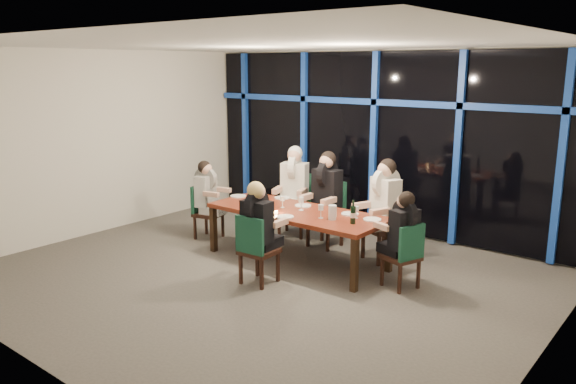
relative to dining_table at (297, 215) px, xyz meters
name	(u,v)px	position (x,y,z in m)	size (l,w,h in m)	color
room	(258,124)	(0.00, -0.80, 1.34)	(7.04, 7.00, 3.02)	#59554F
window_wall	(376,139)	(0.01, 2.13, 0.87)	(6.86, 0.43, 2.94)	black
dining_table	(297,215)	(0.00, 0.00, 0.00)	(2.60, 1.00, 0.75)	maroon
chair_far_left	(296,201)	(-0.84, 1.05, -0.12)	(0.60, 0.60, 1.01)	black
chair_far_mid	(328,210)	(-0.07, 0.90, -0.12)	(0.47, 0.47, 1.01)	black
chair_far_right	(387,221)	(0.96, 0.88, -0.12)	(0.61, 0.61, 1.00)	black
chair_end_left	(204,209)	(-1.86, -0.04, -0.20)	(0.48, 0.48, 0.87)	black
chair_end_right	(405,253)	(1.69, 0.02, -0.21)	(0.50, 0.50, 0.85)	black
chair_near_mid	(255,246)	(0.14, -1.04, -0.17)	(0.45, 0.45, 0.92)	black
diner_far_left	(294,178)	(-0.81, 0.97, 0.28)	(0.61, 0.69, 0.98)	white
diner_far_mid	(326,185)	(-0.07, 0.81, 0.28)	(0.50, 0.63, 0.98)	black
diner_far_right	(383,195)	(0.93, 0.80, 0.28)	(0.63, 0.69, 0.98)	white
diner_end_left	(208,188)	(-1.79, -0.02, 0.15)	(0.58, 0.48, 0.84)	black
diner_end_right	(403,225)	(1.62, 0.04, 0.14)	(0.58, 0.51, 0.83)	black
diner_near_mid	(259,217)	(0.13, -0.96, 0.19)	(0.47, 0.58, 0.89)	black
plate_far_left	(282,198)	(-0.62, 0.44, 0.08)	(0.24, 0.24, 0.01)	white
plate_far_mid	(303,206)	(-0.08, 0.25, 0.08)	(0.24, 0.24, 0.01)	white
plate_far_right	(350,214)	(0.70, 0.28, 0.08)	(0.24, 0.24, 0.01)	white
plate_end_left	(238,196)	(-1.24, 0.10, 0.08)	(0.24, 0.24, 0.01)	white
plate_end_right	(372,219)	(1.09, 0.22, 0.08)	(0.24, 0.24, 0.01)	white
plate_near_mid	(285,217)	(0.10, -0.40, 0.08)	(0.24, 0.24, 0.01)	white
wine_bottle	(353,215)	(0.98, -0.09, 0.19)	(0.07, 0.07, 0.31)	black
water_pitcher	(332,212)	(0.66, -0.09, 0.17)	(0.12, 0.11, 0.20)	white
tea_light	(276,212)	(-0.13, -0.30, 0.08)	(0.05, 0.05, 0.03)	#FFAE4C
wine_glass_a	(282,199)	(-0.26, 0.00, 0.19)	(0.06, 0.06, 0.17)	silver
wine_glass_b	(301,201)	(0.05, 0.04, 0.21)	(0.07, 0.07, 0.19)	white
wine_glass_c	(321,208)	(0.51, -0.13, 0.20)	(0.07, 0.07, 0.19)	silver
wine_glass_d	(261,192)	(-0.77, 0.12, 0.20)	(0.07, 0.07, 0.18)	silver
wine_glass_e	(356,209)	(0.88, 0.16, 0.19)	(0.06, 0.06, 0.17)	silver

